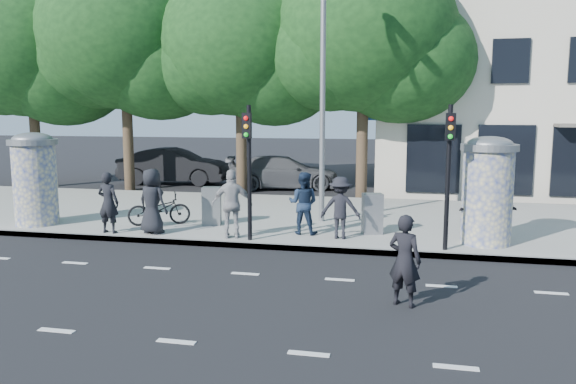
% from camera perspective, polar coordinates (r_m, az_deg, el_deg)
% --- Properties ---
extents(ground, '(120.00, 120.00, 0.00)m').
position_cam_1_polar(ground, '(10.70, -6.53, -10.35)').
color(ground, black).
rests_on(ground, ground).
extents(sidewalk, '(40.00, 8.00, 0.15)m').
position_cam_1_polar(sidewalk, '(17.73, 1.26, -2.59)').
color(sidewalk, gray).
rests_on(sidewalk, ground).
extents(curb, '(40.00, 0.10, 0.16)m').
position_cam_1_polar(curb, '(13.96, -1.84, -5.57)').
color(curb, slate).
rests_on(curb, ground).
extents(lane_dash_near, '(32.00, 0.12, 0.01)m').
position_cam_1_polar(lane_dash_near, '(8.78, -11.29, -14.69)').
color(lane_dash_near, silver).
rests_on(lane_dash_near, ground).
extents(lane_dash_far, '(32.00, 0.12, 0.01)m').
position_cam_1_polar(lane_dash_far, '(11.97, -4.36, -8.28)').
color(lane_dash_far, silver).
rests_on(lane_dash_far, ground).
extents(ad_column_left, '(1.36, 1.36, 2.65)m').
position_cam_1_polar(ad_column_left, '(17.68, -24.33, 1.44)').
color(ad_column_left, beige).
rests_on(ad_column_left, sidewalk).
extents(ad_column_right, '(1.36, 1.36, 2.65)m').
position_cam_1_polar(ad_column_right, '(14.54, 19.61, 0.38)').
color(ad_column_right, beige).
rests_on(ad_column_right, sidewalk).
extents(traffic_pole_near, '(0.22, 0.31, 3.40)m').
position_cam_1_polar(traffic_pole_near, '(14.00, -4.03, 3.41)').
color(traffic_pole_near, black).
rests_on(traffic_pole_near, sidewalk).
extents(traffic_pole_far, '(0.22, 0.31, 3.40)m').
position_cam_1_polar(traffic_pole_far, '(13.47, 16.01, 2.92)').
color(traffic_pole_far, black).
rests_on(traffic_pole_far, sidewalk).
extents(street_lamp, '(0.25, 0.93, 8.00)m').
position_cam_1_polar(street_lamp, '(16.48, 3.53, 13.06)').
color(street_lamp, slate).
rests_on(street_lamp, sidewalk).
extents(tree_far_left, '(7.20, 7.20, 9.26)m').
position_cam_1_polar(tree_far_left, '(27.60, -24.78, 13.28)').
color(tree_far_left, '#38281C').
rests_on(tree_far_left, ground).
extents(tree_mid_left, '(7.20, 7.20, 9.57)m').
position_cam_1_polar(tree_mid_left, '(25.24, -16.33, 14.95)').
color(tree_mid_left, '#38281C').
rests_on(tree_mid_left, ground).
extents(tree_near_left, '(6.80, 6.80, 8.97)m').
position_cam_1_polar(tree_near_left, '(23.46, -4.88, 14.71)').
color(tree_near_left, '#38281C').
rests_on(tree_near_left, ground).
extents(tree_center, '(7.00, 7.00, 9.30)m').
position_cam_1_polar(tree_center, '(22.16, 7.74, 15.70)').
color(tree_center, '#38281C').
rests_on(tree_center, ground).
extents(ped_a, '(0.97, 0.76, 1.74)m').
position_cam_1_polar(ped_a, '(15.36, -13.63, -0.92)').
color(ped_a, black).
rests_on(ped_a, sidewalk).
extents(ped_b, '(0.63, 0.44, 1.65)m').
position_cam_1_polar(ped_b, '(15.76, -17.79, -1.02)').
color(ped_b, black).
rests_on(ped_b, sidewalk).
extents(ped_c, '(0.85, 0.69, 1.66)m').
position_cam_1_polar(ped_c, '(14.89, 1.56, -1.13)').
color(ped_c, '#19273E').
rests_on(ped_c, sidewalk).
extents(ped_d, '(1.04, 0.61, 1.60)m').
position_cam_1_polar(ped_d, '(14.43, 5.35, -1.60)').
color(ped_d, black).
rests_on(ped_d, sidewalk).
extents(ped_e, '(1.17, 0.86, 1.78)m').
position_cam_1_polar(ped_e, '(14.45, -5.70, -1.23)').
color(ped_e, '#9F9FA2').
rests_on(ped_e, sidewalk).
extents(ped_f, '(1.56, 0.94, 1.58)m').
position_cam_1_polar(ped_f, '(14.57, 19.85, -1.99)').
color(ped_f, black).
rests_on(ped_f, sidewalk).
extents(man_road, '(0.70, 0.59, 1.64)m').
position_cam_1_polar(man_road, '(10.07, 11.77, -6.81)').
color(man_road, black).
rests_on(man_road, ground).
extents(bicycle, '(1.34, 1.85, 0.93)m').
position_cam_1_polar(bicycle, '(16.53, -12.96, -1.70)').
color(bicycle, black).
rests_on(bicycle, sidewalk).
extents(cabinet_left, '(0.59, 0.48, 1.09)m').
position_cam_1_polar(cabinet_left, '(16.28, -7.76, -1.42)').
color(cabinet_left, slate).
rests_on(cabinet_left, sidewalk).
extents(cabinet_right, '(0.60, 0.51, 1.08)m').
position_cam_1_polar(cabinet_right, '(15.13, 8.56, -2.19)').
color(cabinet_right, gray).
rests_on(cabinet_right, sidewalk).
extents(car_mid, '(2.15, 5.22, 1.68)m').
position_cam_1_polar(car_mid, '(26.89, -11.48, 2.59)').
color(car_mid, black).
rests_on(car_mid, ground).
extents(car_right, '(3.20, 5.33, 1.45)m').
position_cam_1_polar(car_right, '(24.73, -0.47, 2.00)').
color(car_right, '#4E5055').
rests_on(car_right, ground).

